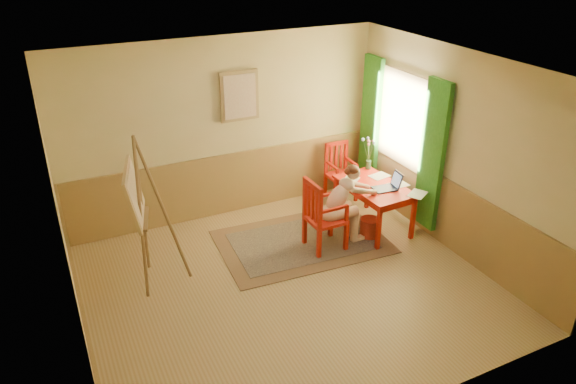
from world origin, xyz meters
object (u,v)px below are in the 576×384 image
chair_left (322,215)px  easel (138,200)px  chair_back (340,171)px  laptop (389,186)px  figure (342,202)px  table (374,190)px

chair_left → easel: 2.52m
chair_back → easel: bearing=-163.8°
laptop → chair_left: bearing=179.9°
figure → table: bearing=14.6°
figure → easel: size_ratio=0.59×
table → chair_left: chair_left is taller
chair_left → chair_back: chair_left is taller
chair_left → figure: 0.35m
laptop → easel: 3.55m
figure → laptop: 0.77m
table → chair_left: size_ratio=1.15×
table → chair_back: 1.11m
chair_left → table: bearing=10.9°
chair_left → figure: bearing=3.1°
table → chair_left: 1.01m
laptop → easel: bearing=175.4°
chair_left → easel: easel is taller
figure → laptop: (0.77, -0.02, 0.10)m
figure → chair_back: bearing=60.3°
table → easel: 3.45m
chair_left → easel: size_ratio=0.53×
chair_left → figure: figure is taller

